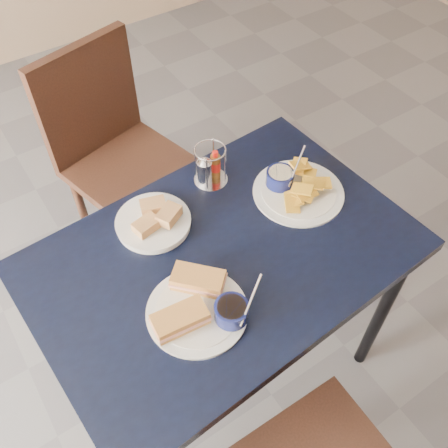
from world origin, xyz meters
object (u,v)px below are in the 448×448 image
plantain_plate (294,187)px  dining_table (223,268)px  sandwich_plate (200,305)px  condiment_caddy (209,168)px  chair_far (117,141)px  bread_basket (154,221)px

plantain_plate → dining_table: bearing=-166.0°
dining_table → sandwich_plate: size_ratio=3.79×
plantain_plate → condiment_caddy: (-0.20, 0.19, 0.04)m
sandwich_plate → plantain_plate: bearing=23.2°
sandwich_plate → chair_far: bearing=79.1°
dining_table → bread_basket: 0.25m
dining_table → condiment_caddy: size_ratio=8.35×
dining_table → plantain_plate: bearing=14.0°
dining_table → bread_basket: (-0.11, 0.20, 0.10)m
dining_table → plantain_plate: size_ratio=3.92×
dining_table → chair_far: size_ratio=1.21×
chair_far → plantain_plate: chair_far is taller
chair_far → bread_basket: (-0.15, -0.65, 0.23)m
sandwich_plate → condiment_caddy: (0.28, 0.39, 0.03)m
dining_table → bread_basket: bread_basket is taller
chair_far → bread_basket: size_ratio=4.22×
chair_far → plantain_plate: bearing=-69.5°
condiment_caddy → plantain_plate: bearing=-43.4°
chair_far → bread_basket: bearing=-102.8°
plantain_plate → bread_basket: bearing=164.7°
chair_far → plantain_plate: 0.85m
dining_table → sandwich_plate: 0.22m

